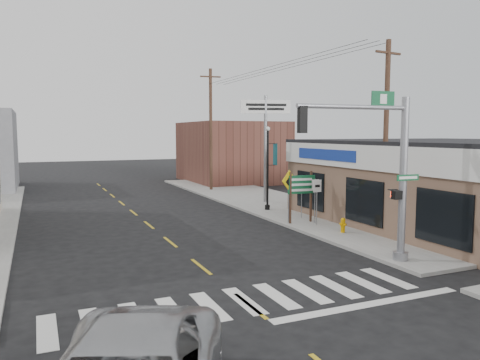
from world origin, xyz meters
name	(u,v)px	position (x,y,z in m)	size (l,w,h in m)	color
ground	(250,306)	(0.00, 0.00, 0.00)	(140.00, 140.00, 0.00)	black
sidewalk_right	(295,209)	(9.00, 13.00, 0.07)	(6.00, 38.00, 0.13)	gray
center_line	(170,242)	(0.00, 8.00, 0.01)	(0.12, 56.00, 0.01)	gold
crosswalk	(244,301)	(0.00, 0.40, 0.01)	(11.00, 2.20, 0.01)	silver
thrift_store	(461,185)	(14.50, 6.00, 2.00)	(12.00, 14.00, 4.00)	#7D5E4B
bldg_distant_right	(231,152)	(12.00, 30.00, 2.80)	(8.00, 10.00, 5.60)	brown
traffic_signal_pole	(388,162)	(5.89, 1.56, 3.62)	(4.62, 0.37, 5.85)	gray
guide_sign	(301,189)	(6.96, 8.94, 1.80)	(1.46, 0.13, 2.55)	#4D3324
fire_hydrant	(343,225)	(7.47, 6.14, 0.49)	(0.21, 0.21, 0.67)	#D29100
ped_crossing_sign	(289,187)	(6.30, 9.00, 1.95)	(1.03, 0.07, 2.65)	gray
lamp_post	(269,162)	(7.31, 13.16, 2.93)	(0.63, 0.49, 4.82)	black
dance_center_sign	(266,122)	(8.51, 15.95, 5.28)	(3.22, 0.20, 6.85)	gray
bare_tree	(409,151)	(10.22, 5.14, 3.81)	(2.34, 2.34, 4.67)	black
shrub_front	(453,228)	(10.79, 3.06, 0.65)	(1.40, 1.40, 1.05)	#1B3518
shrub_back	(387,213)	(11.00, 7.29, 0.57)	(1.17, 1.17, 0.88)	#173315
utility_pole_near	(386,137)	(8.62, 4.85, 4.41)	(1.45, 0.22, 8.34)	#402E1C
utility_pole_far	(211,128)	(7.63, 23.72, 4.96)	(1.64, 0.25, 9.42)	#452F20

